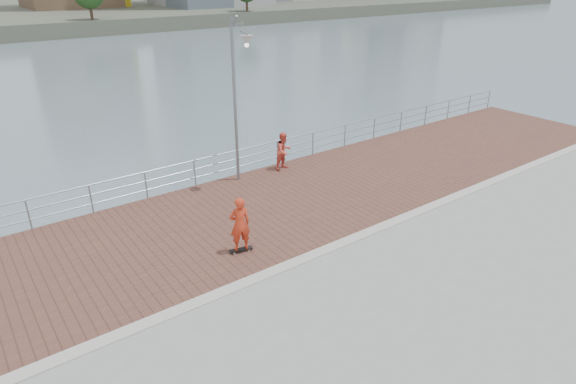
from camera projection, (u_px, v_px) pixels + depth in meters
water at (324, 302)px, 16.00m from camera, size 400.00×400.00×0.00m
seawall at (455, 372)px, 11.93m from camera, size 40.00×24.00×2.00m
brick_lane at (262, 209)px, 17.79m from camera, size 40.00×6.80×0.02m
curb at (326, 250)px, 15.15m from camera, size 40.00×0.40×0.06m
guardrail at (217, 165)px, 19.99m from camera, size 39.06×0.06×1.13m
street_lamp at (240, 75)px, 18.09m from camera, size 0.46×1.33×6.27m
skateboard at (241, 249)px, 15.08m from camera, size 0.77×0.36×0.09m
skateboarder at (240, 224)px, 14.70m from camera, size 0.73×0.57×1.77m
bystander at (284, 151)px, 21.01m from camera, size 0.90×0.75×1.67m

